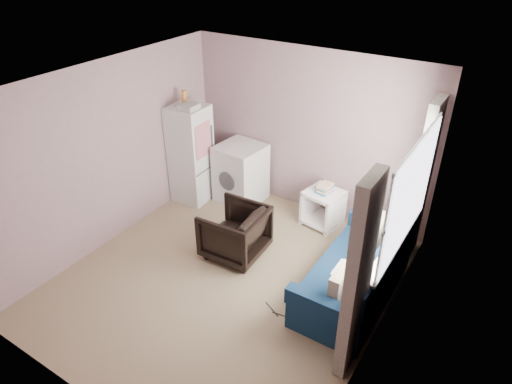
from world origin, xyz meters
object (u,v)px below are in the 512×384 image
armchair (235,230)px  side_table (323,205)px  sofa (358,276)px  fridge (191,154)px  washing_machine (241,172)px

armchair → side_table: (0.69, 1.30, -0.07)m
side_table → sofa: 1.57m
fridge → sofa: bearing=-16.4°
washing_machine → side_table: size_ratio=1.39×
armchair → side_table: armchair is taller
fridge → sofa: (3.13, -0.75, -0.49)m
armchair → sofa: sofa is taller
side_table → fridge: bearing=-168.2°
washing_machine → side_table: washing_machine is taller
armchair → side_table: 1.47m
fridge → washing_machine: (0.68, 0.39, -0.31)m
fridge → washing_machine: bearing=26.9°
armchair → fridge: 1.70m
armchair → washing_machine: bearing=-152.3°
armchair → washing_machine: washing_machine is taller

